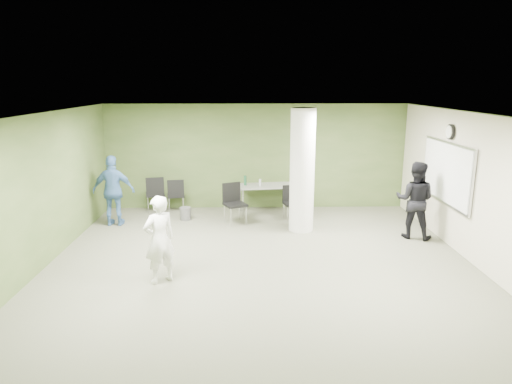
{
  "coord_description": "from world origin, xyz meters",
  "views": [
    {
      "loc": [
        -0.26,
        -8.08,
        3.33
      ],
      "look_at": [
        -0.06,
        1.0,
        1.15
      ],
      "focal_mm": 32.0,
      "sensor_mm": 36.0,
      "label": 1
    }
  ],
  "objects_px": {
    "folding_table": "(268,187)",
    "man_black": "(415,200)",
    "woman_white": "(159,240)",
    "man_blue": "(114,191)",
    "chair_back_left": "(155,191)"
  },
  "relations": [
    {
      "from": "folding_table",
      "to": "man_black",
      "type": "distance_m",
      "value": 3.73
    },
    {
      "from": "folding_table",
      "to": "man_black",
      "type": "xyz_separation_m",
      "value": [
        3.11,
        -2.05,
        0.16
      ]
    },
    {
      "from": "woman_white",
      "to": "man_black",
      "type": "distance_m",
      "value": 5.59
    },
    {
      "from": "man_black",
      "to": "man_blue",
      "type": "relative_size",
      "value": 1.01
    },
    {
      "from": "chair_back_left",
      "to": "woman_white",
      "type": "height_order",
      "value": "woman_white"
    },
    {
      "from": "woman_white",
      "to": "man_blue",
      "type": "xyz_separation_m",
      "value": [
        -1.67,
        3.25,
        0.08
      ]
    },
    {
      "from": "folding_table",
      "to": "man_black",
      "type": "relative_size",
      "value": 0.96
    },
    {
      "from": "man_black",
      "to": "man_blue",
      "type": "bearing_deg",
      "value": 16.89
    },
    {
      "from": "chair_back_left",
      "to": "man_black",
      "type": "distance_m",
      "value": 6.42
    },
    {
      "from": "chair_back_left",
      "to": "man_blue",
      "type": "xyz_separation_m",
      "value": [
        -0.75,
        -1.1,
        0.28
      ]
    },
    {
      "from": "folding_table",
      "to": "chair_back_left",
      "type": "relative_size",
      "value": 1.7
    },
    {
      "from": "chair_back_left",
      "to": "man_black",
      "type": "height_order",
      "value": "man_black"
    },
    {
      "from": "folding_table",
      "to": "chair_back_left",
      "type": "bearing_deg",
      "value": 170.99
    },
    {
      "from": "chair_back_left",
      "to": "man_blue",
      "type": "height_order",
      "value": "man_blue"
    },
    {
      "from": "folding_table",
      "to": "woman_white",
      "type": "height_order",
      "value": "woman_white"
    }
  ]
}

